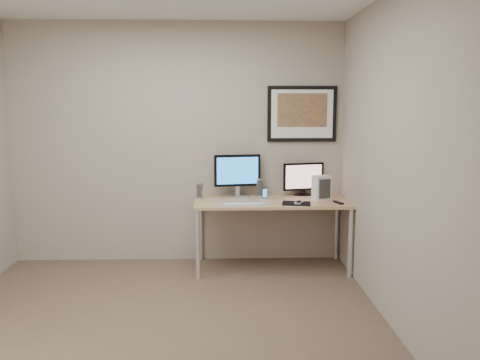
{
  "coord_description": "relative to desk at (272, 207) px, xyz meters",
  "views": [
    {
      "loc": [
        0.5,
        -3.84,
        1.72
      ],
      "look_at": [
        0.66,
        1.1,
        0.98
      ],
      "focal_mm": 38.0,
      "sensor_mm": 36.0,
      "label": 1
    }
  ],
  "objects": [
    {
      "name": "speaker_right",
      "position": [
        -0.11,
        0.24,
        0.16
      ],
      "size": [
        0.08,
        0.08,
        0.2
      ],
      "primitive_type": "cylinder",
      "rotation": [
        0.0,
        0.0,
        -0.02
      ],
      "color": "#BCBCC1",
      "rests_on": "desk"
    },
    {
      "name": "framed_art",
      "position": [
        0.35,
        0.33,
        0.96
      ],
      "size": [
        0.75,
        0.04,
        0.6
      ],
      "color": "black",
      "rests_on": "room"
    },
    {
      "name": "mouse",
      "position": [
        0.25,
        -0.21,
        0.09
      ],
      "size": [
        0.1,
        0.12,
        0.04
      ],
      "primitive_type": "ellipsoid",
      "rotation": [
        0.0,
        0.0,
        -0.4
      ],
      "color": "black",
      "rests_on": "mousepad"
    },
    {
      "name": "floor",
      "position": [
        -1.0,
        -1.35,
        -0.66
      ],
      "size": [
        3.6,
        3.6,
        0.0
      ],
      "primitive_type": "plane",
      "color": "brown",
      "rests_on": "ground"
    },
    {
      "name": "remote",
      "position": [
        0.66,
        -0.17,
        0.08
      ],
      "size": [
        0.08,
        0.16,
        0.02
      ],
      "primitive_type": "cube",
      "rotation": [
        0.0,
        0.0,
        0.28
      ],
      "color": "black",
      "rests_on": "desk"
    },
    {
      "name": "phone_dock",
      "position": [
        -0.07,
        0.03,
        0.13
      ],
      "size": [
        0.08,
        0.08,
        0.13
      ],
      "primitive_type": "cube",
      "rotation": [
        0.0,
        0.0,
        0.4
      ],
      "color": "black",
      "rests_on": "desk"
    },
    {
      "name": "mousepad",
      "position": [
        0.23,
        -0.18,
        0.07
      ],
      "size": [
        0.32,
        0.29,
        0.0
      ],
      "primitive_type": "cube",
      "rotation": [
        0.0,
        0.0,
        -0.15
      ],
      "color": "black",
      "rests_on": "desk"
    },
    {
      "name": "room",
      "position": [
        -1.0,
        -0.9,
        0.98
      ],
      "size": [
        3.6,
        3.6,
        3.6
      ],
      "color": "white",
      "rests_on": "ground"
    },
    {
      "name": "speaker_left",
      "position": [
        -0.76,
        0.15,
        0.15
      ],
      "size": [
        0.08,
        0.08,
        0.17
      ],
      "primitive_type": "cylinder",
      "rotation": [
        0.0,
        0.0,
        -0.18
      ],
      "color": "#BCBCC1",
      "rests_on": "desk"
    },
    {
      "name": "fan_unit",
      "position": [
        0.52,
        0.01,
        0.19
      ],
      "size": [
        0.2,
        0.18,
        0.26
      ],
      "primitive_type": "cube",
      "rotation": [
        0.0,
        0.0,
        0.37
      ],
      "color": "silver",
      "rests_on": "desk"
    },
    {
      "name": "monitor_tv",
      "position": [
        0.37,
        0.29,
        0.26
      ],
      "size": [
        0.45,
        0.15,
        0.36
      ],
      "rotation": [
        0.0,
        0.0,
        0.23
      ],
      "color": "black",
      "rests_on": "desk"
    },
    {
      "name": "desk",
      "position": [
        0.0,
        0.0,
        0.0
      ],
      "size": [
        1.6,
        0.7,
        0.73
      ],
      "color": "#99744A",
      "rests_on": "floor"
    },
    {
      "name": "monitor_large",
      "position": [
        -0.35,
        0.23,
        0.32
      ],
      "size": [
        0.5,
        0.2,
        0.46
      ],
      "rotation": [
        0.0,
        0.0,
        0.16
      ],
      "color": "#BCBCC1",
      "rests_on": "desk"
    },
    {
      "name": "keyboard",
      "position": [
        -0.31,
        -0.22,
        0.07
      ],
      "size": [
        0.41,
        0.11,
        0.01
      ],
      "primitive_type": "cube",
      "rotation": [
        0.0,
        0.0,
        -0.0
      ],
      "color": "silver",
      "rests_on": "desk"
    }
  ]
}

